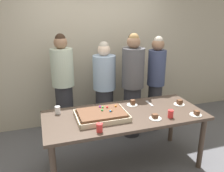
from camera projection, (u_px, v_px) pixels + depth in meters
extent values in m
plane|color=#5B5B60|center=(124.00, 165.00, 3.25)|extent=(12.00, 12.00, 0.00)
cube|color=#B2A893|center=(94.00, 43.00, 4.22)|extent=(8.00, 0.12, 3.00)
cube|color=#47382D|center=(125.00, 115.00, 3.01)|extent=(2.10, 0.89, 0.04)
cylinder|color=#47382D|center=(201.00, 143.00, 3.09)|extent=(0.07, 0.07, 0.75)
cylinder|color=#47382D|center=(49.00, 140.00, 3.18)|extent=(0.07, 0.07, 0.75)
cylinder|color=#47382D|center=(172.00, 120.00, 3.75)|extent=(0.07, 0.07, 0.75)
cube|color=beige|center=(102.00, 117.00, 2.89)|extent=(0.64, 0.47, 0.01)
cube|color=beige|center=(107.00, 123.00, 2.68)|extent=(0.64, 0.01, 0.05)
cube|color=beige|center=(97.00, 108.00, 3.09)|extent=(0.64, 0.01, 0.05)
cube|color=beige|center=(77.00, 119.00, 2.79)|extent=(0.01, 0.47, 0.05)
cube|color=beige|center=(125.00, 112.00, 2.97)|extent=(0.01, 0.47, 0.05)
cube|color=brown|center=(102.00, 114.00, 2.88)|extent=(0.57, 0.40, 0.07)
sphere|color=purple|center=(100.00, 107.00, 2.99)|extent=(0.03, 0.03, 0.03)
sphere|color=green|center=(102.00, 110.00, 2.89)|extent=(0.03, 0.03, 0.03)
sphere|color=#2D84E0|center=(110.00, 111.00, 2.86)|extent=(0.03, 0.03, 0.03)
sphere|color=orange|center=(111.00, 111.00, 2.88)|extent=(0.03, 0.03, 0.03)
sphere|color=orange|center=(116.00, 106.00, 3.01)|extent=(0.03, 0.03, 0.03)
sphere|color=red|center=(107.00, 107.00, 2.98)|extent=(0.03, 0.03, 0.03)
sphere|color=green|center=(103.00, 107.00, 2.98)|extent=(0.03, 0.03, 0.03)
cylinder|color=white|center=(155.00, 118.00, 2.86)|extent=(0.15, 0.15, 0.01)
cube|color=brown|center=(155.00, 116.00, 2.86)|extent=(0.07, 0.05, 0.05)
cylinder|color=white|center=(179.00, 104.00, 3.29)|extent=(0.15, 0.15, 0.01)
cube|color=brown|center=(180.00, 102.00, 3.28)|extent=(0.06, 0.06, 0.06)
cylinder|color=white|center=(196.00, 115.00, 2.96)|extent=(0.15, 0.15, 0.01)
cube|color=brown|center=(197.00, 113.00, 2.95)|extent=(0.06, 0.06, 0.05)
cylinder|color=white|center=(132.00, 105.00, 3.27)|extent=(0.15, 0.15, 0.01)
cube|color=brown|center=(133.00, 102.00, 3.27)|extent=(0.06, 0.05, 0.07)
cylinder|color=red|center=(171.00, 114.00, 2.89)|extent=(0.07, 0.07, 0.10)
cylinder|color=white|center=(58.00, 110.00, 3.00)|extent=(0.07, 0.07, 0.10)
cylinder|color=red|center=(100.00, 128.00, 2.54)|extent=(0.07, 0.07, 0.10)
cube|color=silver|center=(149.00, 103.00, 3.33)|extent=(0.03, 0.20, 0.01)
cylinder|color=#28282D|center=(154.00, 107.00, 4.14)|extent=(0.24, 0.24, 0.84)
cylinder|color=#384266|center=(157.00, 68.00, 3.92)|extent=(0.30, 0.30, 0.60)
sphere|color=#8C664C|center=(158.00, 44.00, 3.79)|extent=(0.21, 0.21, 0.21)
sphere|color=#B2A899|center=(158.00, 41.00, 3.77)|extent=(0.16, 0.16, 0.16)
cylinder|color=#28282D|center=(105.00, 111.00, 4.02)|extent=(0.30, 0.30, 0.82)
cylinder|color=#93ADCC|center=(104.00, 72.00, 3.80)|extent=(0.38, 0.38, 0.57)
sphere|color=beige|center=(104.00, 50.00, 3.68)|extent=(0.21, 0.21, 0.21)
sphere|color=#B2A899|center=(104.00, 46.00, 3.67)|extent=(0.16, 0.16, 0.16)
cylinder|color=#28282D|center=(65.00, 111.00, 3.90)|extent=(0.29, 0.29, 0.91)
cylinder|color=#B7C6B2|center=(62.00, 67.00, 3.66)|extent=(0.36, 0.36, 0.60)
sphere|color=#8C664C|center=(60.00, 43.00, 3.54)|extent=(0.21, 0.21, 0.21)
sphere|color=black|center=(60.00, 39.00, 3.52)|extent=(0.16, 0.16, 0.16)
cylinder|color=#28282D|center=(132.00, 111.00, 3.92)|extent=(0.29, 0.29, 0.88)
cylinder|color=#4C4C51|center=(133.00, 68.00, 3.68)|extent=(0.36, 0.36, 0.64)
sphere|color=#8C664C|center=(134.00, 42.00, 3.56)|extent=(0.21, 0.21, 0.21)
sphere|color=olive|center=(134.00, 38.00, 3.54)|extent=(0.16, 0.16, 0.16)
cylinder|color=#28282D|center=(131.00, 101.00, 4.35)|extent=(0.28, 0.28, 0.87)
cylinder|color=#B2B2B7|center=(132.00, 64.00, 4.12)|extent=(0.34, 0.34, 0.59)
sphere|color=tan|center=(133.00, 42.00, 4.00)|extent=(0.22, 0.22, 0.22)
sphere|color=black|center=(133.00, 38.00, 3.98)|extent=(0.17, 0.17, 0.17)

